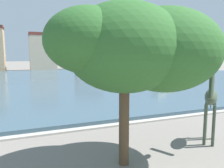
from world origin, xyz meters
name	(u,v)px	position (x,y,z in m)	size (l,w,h in m)	color
harbor_water	(54,81)	(0.00, 35.12, 0.19)	(88.35, 50.45, 0.37)	#3D5666
quay_edge_coping	(104,126)	(0.00, 9.65, 0.06)	(88.35, 0.50, 0.12)	#ADA89E
giraffe_statue	(211,99)	(4.34, 5.14, 2.40)	(2.20, 2.14, 4.69)	#3D4C38
sailboat_red	(99,72)	(11.93, 46.85, 0.35)	(3.24, 6.63, 8.17)	red
sailboat_grey	(134,73)	(18.47, 41.45, 0.44)	(2.64, 7.58, 6.46)	#939399
sailboat_yellow	(155,85)	(11.62, 21.81, 0.59)	(1.72, 6.16, 6.16)	gold
sailboat_navy	(122,70)	(18.98, 49.20, 0.59)	(2.48, 9.33, 8.75)	navy
shade_tree	(137,48)	(-0.35, 4.62, 4.98)	(7.43, 4.99, 6.82)	brown
townhouse_narrow_midrow	(43,52)	(0.67, 63.21, 5.28)	(7.20, 5.94, 10.52)	#C6B293
townhouse_tall_gabled	(88,54)	(14.39, 64.34, 4.76)	(8.01, 5.79, 9.50)	gray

